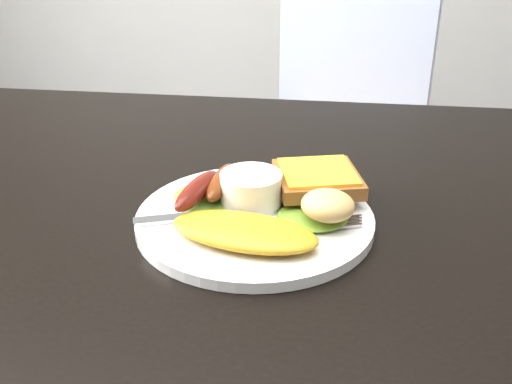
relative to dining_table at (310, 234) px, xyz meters
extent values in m
cube|color=black|center=(0.00, 0.00, 0.00)|extent=(1.20, 0.80, 0.04)
cube|color=#A57B64|center=(0.07, 0.97, -0.28)|extent=(0.56, 0.56, 0.05)
imported|color=navy|center=(-0.06, 0.45, 0.00)|extent=(0.57, 0.42, 1.46)
cylinder|color=white|center=(-0.06, -0.02, 0.03)|extent=(0.24, 0.24, 0.01)
ellipsoid|color=#488621|center=(-0.10, 0.00, 0.04)|extent=(0.08, 0.08, 0.01)
ellipsoid|color=#588324|center=(0.00, -0.03, 0.04)|extent=(0.07, 0.07, 0.01)
ellipsoid|color=gold|center=(-0.06, -0.08, 0.04)|extent=(0.15, 0.09, 0.02)
ellipsoid|color=maroon|center=(-0.12, -0.02, 0.05)|extent=(0.04, 0.09, 0.02)
ellipsoid|color=#71320D|center=(-0.09, 0.01, 0.05)|extent=(0.03, 0.09, 0.02)
cylinder|color=white|center=(-0.06, 0.00, 0.05)|extent=(0.08, 0.08, 0.04)
cube|color=#964925|center=(-0.03, 0.04, 0.04)|extent=(0.09, 0.09, 0.01)
cube|color=#91531D|center=(0.00, 0.03, 0.05)|extent=(0.10, 0.10, 0.01)
ellipsoid|color=#CABB91|center=(0.02, -0.04, 0.06)|extent=(0.07, 0.07, 0.03)
cube|color=#ADAFB7|center=(-0.09, -0.03, 0.03)|extent=(0.16, 0.07, 0.00)
camera|label=1|loc=(0.02, -0.55, 0.32)|focal=42.00mm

